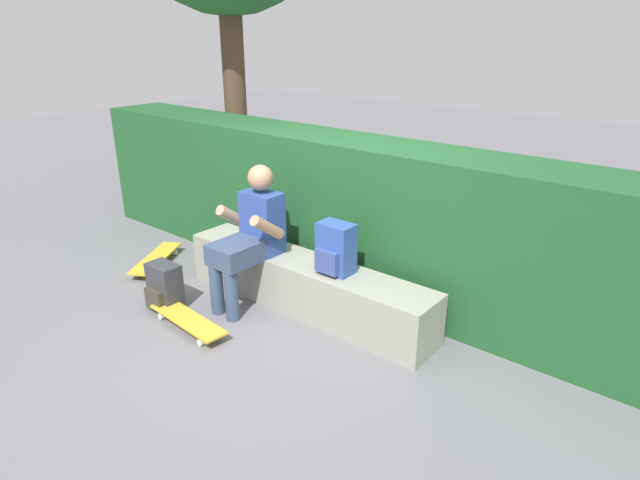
% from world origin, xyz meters
% --- Properties ---
extents(ground_plane, '(24.00, 24.00, 0.00)m').
position_xyz_m(ground_plane, '(0.00, 0.00, 0.00)').
color(ground_plane, slate).
extents(bench_main, '(2.37, 0.42, 0.43)m').
position_xyz_m(bench_main, '(0.00, 0.29, 0.22)').
color(bench_main, gray).
rests_on(bench_main, ground).
extents(person_skater, '(0.49, 0.62, 1.18)m').
position_xyz_m(person_skater, '(-0.41, 0.08, 0.63)').
color(person_skater, '#2D4793').
rests_on(person_skater, ground).
extents(skateboard_near_person, '(0.81, 0.27, 0.09)m').
position_xyz_m(skateboard_near_person, '(-0.49, -0.55, 0.07)').
color(skateboard_near_person, gold).
rests_on(skateboard_near_person, ground).
extents(skateboard_beside_bench, '(0.57, 0.79, 0.09)m').
position_xyz_m(skateboard_beside_bench, '(-1.71, 0.00, 0.07)').
color(skateboard_beside_bench, gold).
rests_on(skateboard_beside_bench, ground).
extents(backpack_on_bench, '(0.28, 0.23, 0.40)m').
position_xyz_m(backpack_on_bench, '(0.32, 0.28, 0.63)').
color(backpack_on_bench, '#2D4C99').
rests_on(backpack_on_bench, bench_main).
extents(backpack_on_ground, '(0.28, 0.23, 0.40)m').
position_xyz_m(backpack_on_ground, '(-0.90, -0.46, 0.19)').
color(backpack_on_ground, '#333338').
rests_on(backpack_on_ground, ground).
extents(hedge_row, '(6.35, 0.65, 1.33)m').
position_xyz_m(hedge_row, '(-0.10, 0.95, 0.67)').
color(hedge_row, '#1D4E25').
rests_on(hedge_row, ground).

